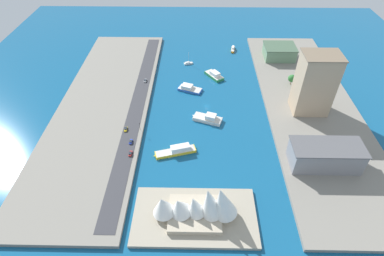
% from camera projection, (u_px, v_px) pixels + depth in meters
% --- Properties ---
extents(ground_plane, '(440.00, 440.00, 0.00)m').
position_uv_depth(ground_plane, '(207.00, 106.00, 243.98)').
color(ground_plane, '#145684').
extents(quay_west, '(70.00, 240.00, 2.53)m').
position_uv_depth(quay_west, '(310.00, 106.00, 242.01)').
color(quay_west, gray).
rests_on(quay_west, ground_plane).
extents(quay_east, '(70.00, 240.00, 2.53)m').
position_uv_depth(quay_east, '(105.00, 104.00, 244.30)').
color(quay_east, gray).
rests_on(quay_east, ground_plane).
extents(peninsula_point, '(67.09, 36.81, 2.00)m').
position_uv_depth(peninsula_point, '(195.00, 216.00, 167.14)').
color(peninsula_point, '#A89E89').
rests_on(peninsula_point, ground_plane).
extents(road_strip, '(11.24, 228.00, 0.15)m').
position_uv_depth(road_strip, '(138.00, 103.00, 243.05)').
color(road_strip, '#38383D').
rests_on(road_strip, quay_east).
extents(ferry_white_commuter, '(23.49, 15.03, 6.06)m').
position_uv_depth(ferry_white_commuter, '(208.00, 118.00, 229.10)').
color(ferry_white_commuter, silver).
rests_on(ferry_white_commuter, ground_plane).
extents(sailboat_small_white, '(9.30, 5.10, 12.27)m').
position_uv_depth(sailboat_small_white, '(188.00, 63.00, 294.07)').
color(sailboat_small_white, white).
rests_on(sailboat_small_white, ground_plane).
extents(ferry_green_doubledeck, '(17.63, 20.38, 5.53)m').
position_uv_depth(ferry_green_doubledeck, '(214.00, 75.00, 275.70)').
color(ferry_green_doubledeck, '#2D8C4C').
rests_on(ferry_green_doubledeck, ground_plane).
extents(catamaran_blue, '(21.62, 15.02, 4.64)m').
position_uv_depth(catamaran_blue, '(189.00, 88.00, 259.95)').
color(catamaran_blue, blue).
rests_on(catamaran_blue, ground_plane).
extents(ferry_yellow_fast, '(28.63, 13.44, 5.64)m').
position_uv_depth(ferry_yellow_fast, '(177.00, 151.00, 203.60)').
color(ferry_yellow_fast, yellow).
rests_on(ferry_yellow_fast, ground_plane).
extents(water_taxi_orange, '(4.91, 14.31, 3.58)m').
position_uv_depth(water_taxi_orange, '(233.00, 49.00, 314.92)').
color(water_taxi_orange, orange).
rests_on(water_taxi_orange, ground_plane).
extents(warehouse_low_gray, '(43.69, 19.53, 15.60)m').
position_uv_depth(warehouse_low_gray, '(325.00, 155.00, 188.92)').
color(warehouse_low_gray, gray).
rests_on(warehouse_low_gray, quay_west).
extents(apartment_midrise_tan, '(26.45, 20.52, 46.37)m').
position_uv_depth(apartment_midrise_tan, '(315.00, 84.00, 221.59)').
color(apartment_midrise_tan, tan).
rests_on(apartment_midrise_tan, quay_west).
extents(terminal_long_green, '(29.48, 24.21, 11.99)m').
position_uv_depth(terminal_long_green, '(279.00, 52.00, 295.47)').
color(terminal_long_green, slate).
rests_on(terminal_long_green, quay_west).
extents(taxi_yellow_cab, '(1.84, 4.75, 1.59)m').
position_uv_depth(taxi_yellow_cab, '(126.00, 129.00, 217.90)').
color(taxi_yellow_cab, black).
rests_on(taxi_yellow_cab, road_strip).
extents(hatchback_blue, '(2.00, 4.32, 1.59)m').
position_uv_depth(hatchback_blue, '(131.00, 142.00, 208.14)').
color(hatchback_blue, black).
rests_on(hatchback_blue, road_strip).
extents(pickup_red, '(1.97, 4.61, 1.60)m').
position_uv_depth(pickup_red, '(130.00, 153.00, 199.68)').
color(pickup_red, black).
rests_on(pickup_red, road_strip).
extents(van_white, '(1.94, 4.93, 1.54)m').
position_uv_depth(van_white, '(145.00, 80.00, 266.23)').
color(van_white, black).
rests_on(van_white, road_strip).
extents(traffic_light_waterfront, '(0.36, 0.36, 6.50)m').
position_uv_depth(traffic_light_waterfront, '(140.00, 125.00, 215.82)').
color(traffic_light_waterfront, black).
rests_on(traffic_light_waterfront, quay_east).
extents(opera_landmark, '(46.15, 23.41, 23.94)m').
position_uv_depth(opera_landmark, '(199.00, 205.00, 160.27)').
color(opera_landmark, '#BCAD93').
rests_on(opera_landmark, peninsula_point).
extents(park_tree_cluster, '(18.00, 15.16, 9.16)m').
position_uv_depth(park_tree_cluster, '(296.00, 80.00, 257.55)').
color(park_tree_cluster, brown).
rests_on(park_tree_cluster, quay_west).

